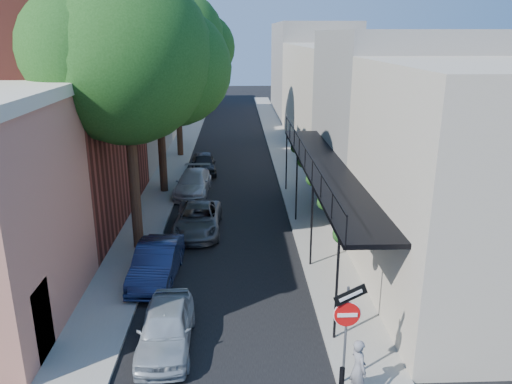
{
  "coord_description": "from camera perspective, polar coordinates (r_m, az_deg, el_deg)",
  "views": [
    {
      "loc": [
        0.44,
        -9.86,
        8.84
      ],
      "look_at": [
        1.19,
        9.09,
        2.8
      ],
      "focal_mm": 35.0,
      "sensor_mm": 36.0,
      "label": 1
    }
  ],
  "objects": [
    {
      "name": "road_surface",
      "position": [
        40.83,
        -2.84,
        5.15
      ],
      "size": [
        6.0,
        64.0,
        0.01
      ],
      "primitive_type": "cube",
      "color": "black",
      "rests_on": "ground"
    },
    {
      "name": "parked_car_c",
      "position": [
        23.28,
        -6.66,
        -3.12
      ],
      "size": [
        2.12,
        4.53,
        1.25
      ],
      "primitive_type": "imported",
      "rotation": [
        0.0,
        0.0,
        -0.01
      ],
      "color": "#4F5156",
      "rests_on": "ground"
    },
    {
      "name": "oak_mid",
      "position": [
        28.41,
        -10.37,
        13.79
      ],
      "size": [
        6.6,
        6.0,
        10.2
      ],
      "color": "#352315",
      "rests_on": "ground"
    },
    {
      "name": "parked_car_d",
      "position": [
        28.85,
        -7.19,
        1.04
      ],
      "size": [
        2.1,
        4.62,
        1.31
      ],
      "primitive_type": "imported",
      "rotation": [
        0.0,
        0.0,
        -0.06
      ],
      "color": "#BBBABF",
      "rests_on": "ground"
    },
    {
      "name": "sidewalk_right",
      "position": [
        40.97,
        2.79,
        5.27
      ],
      "size": [
        2.0,
        64.0,
        0.12
      ],
      "primitive_type": "cube",
      "color": "gray",
      "rests_on": "ground"
    },
    {
      "name": "oak_far",
      "position": [
        37.33,
        -8.45,
        16.59
      ],
      "size": [
        7.7,
        7.0,
        11.9
      ],
      "color": "#352315",
      "rests_on": "ground"
    },
    {
      "name": "pedestrian",
      "position": [
        13.38,
        11.62,
        -19.1
      ],
      "size": [
        0.52,
        0.66,
        1.58
      ],
      "primitive_type": "imported",
      "rotation": [
        0.0,
        0.0,
        1.85
      ],
      "color": "slate",
      "rests_on": "sidewalk_right"
    },
    {
      "name": "parked_car_e",
      "position": [
        33.16,
        -6.01,
        3.29
      ],
      "size": [
        1.92,
        4.02,
        1.33
      ],
      "primitive_type": "imported",
      "rotation": [
        0.0,
        0.0,
        0.09
      ],
      "color": "black",
      "rests_on": "ground"
    },
    {
      "name": "buildings_right",
      "position": [
        40.51,
        10.14,
        11.14
      ],
      "size": [
        9.8,
        55.0,
        10.0
      ],
      "color": "#B5A996",
      "rests_on": "ground"
    },
    {
      "name": "sign_post",
      "position": [
        13.08,
        10.38,
        -14.01
      ],
      "size": [
        0.89,
        0.17,
        2.99
      ],
      "color": "#595B60",
      "rests_on": "ground"
    },
    {
      "name": "sidewalk_left",
      "position": [
        41.06,
        -8.45,
        5.12
      ],
      "size": [
        2.0,
        64.0,
        0.12
      ],
      "primitive_type": "cube",
      "color": "gray",
      "rests_on": "ground"
    },
    {
      "name": "buildings_left",
      "position": [
        40.03,
        -16.67,
        11.35
      ],
      "size": [
        10.1,
        59.1,
        12.0
      ],
      "color": "#B9755F",
      "rests_on": "ground"
    },
    {
      "name": "bollard",
      "position": [
        13.53,
        9.75,
        -20.58
      ],
      "size": [
        0.14,
        0.14,
        0.8
      ],
      "primitive_type": "cylinder",
      "color": "black",
      "rests_on": "sidewalk_right"
    },
    {
      "name": "parked_car_a",
      "position": [
        15.31,
        -10.24,
        -15.0
      ],
      "size": [
        1.6,
        3.83,
        1.3
      ],
      "primitive_type": "imported",
      "rotation": [
        0.0,
        0.0,
        0.02
      ],
      "color": "#9CA6AD",
      "rests_on": "ground"
    },
    {
      "name": "oak_near",
      "position": [
        20.5,
        -13.4,
        14.51
      ],
      "size": [
        7.48,
        6.8,
        11.42
      ],
      "color": "#352315",
      "rests_on": "ground"
    },
    {
      "name": "parked_car_b",
      "position": [
        19.15,
        -11.29,
        -7.9
      ],
      "size": [
        1.68,
        4.26,
        1.38
      ],
      "primitive_type": "imported",
      "rotation": [
        0.0,
        0.0,
        -0.05
      ],
      "color": "#152044",
      "rests_on": "ground"
    }
  ]
}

